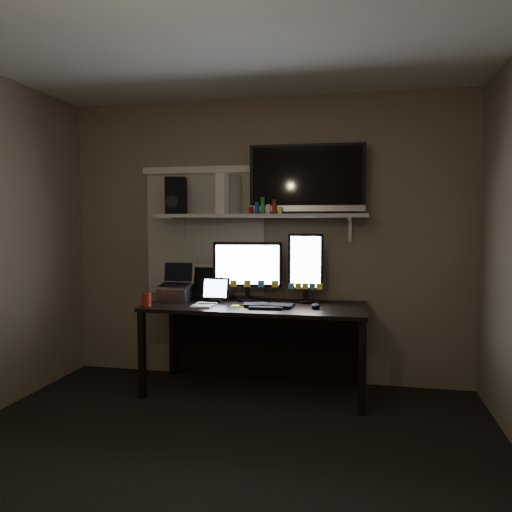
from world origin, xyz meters
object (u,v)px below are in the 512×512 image
(cup, at_px, (147,299))
(game_console, at_px, (228,194))
(tablet, at_px, (216,290))
(speaker, at_px, (176,196))
(desk, at_px, (259,323))
(monitor_portrait, at_px, (306,268))
(monitor_landscape, at_px, (248,271))
(laptop, at_px, (175,282))
(tv, at_px, (307,179))
(mouse, at_px, (316,306))
(keyboard, at_px, (268,305))

(cup, relative_size, game_console, 0.33)
(tablet, bearing_deg, speaker, 163.99)
(desk, xyz_separation_m, cup, (-0.85, -0.37, 0.23))
(speaker, bearing_deg, monitor_portrait, -14.75)
(desk, bearing_deg, monitor_landscape, 150.55)
(laptop, xyz_separation_m, tv, (1.12, 0.17, 0.88))
(mouse, bearing_deg, laptop, 164.13)
(monitor_landscape, distance_m, laptop, 0.64)
(cup, bearing_deg, speaker, 77.79)
(desk, xyz_separation_m, monitor_portrait, (0.39, 0.08, 0.47))
(tv, bearing_deg, desk, -164.87)
(keyboard, bearing_deg, tv, 45.50)
(speaker, bearing_deg, mouse, -27.03)
(monitor_portrait, bearing_deg, cup, -160.90)
(tv, bearing_deg, monitor_portrait, -93.06)
(monitor_portrait, distance_m, cup, 1.34)
(cup, height_order, speaker, speaker)
(desk, distance_m, laptop, 0.81)
(tablet, xyz_separation_m, cup, (-0.49, -0.31, -0.05))
(cup, bearing_deg, mouse, 7.48)
(desk, relative_size, tablet, 7.44)
(mouse, bearing_deg, tablet, 161.56)
(monitor_landscape, relative_size, monitor_portrait, 1.00)
(desk, height_order, keyboard, keyboard)
(tablet, height_order, cup, tablet)
(keyboard, bearing_deg, laptop, 166.76)
(speaker, bearing_deg, monitor_landscape, -15.75)
(desk, distance_m, cup, 0.96)
(mouse, distance_m, cup, 1.36)
(desk, bearing_deg, mouse, -21.16)
(tablet, bearing_deg, keyboard, -14.28)
(desk, height_order, mouse, mouse)
(laptop, distance_m, game_console, 0.89)
(desk, bearing_deg, monitor_portrait, 11.44)
(desk, height_order, tv, tv)
(tablet, distance_m, speaker, 0.91)
(keyboard, height_order, mouse, mouse)
(cup, bearing_deg, tv, 21.29)
(cup, relative_size, tv, 0.11)
(cup, bearing_deg, tablet, 32.13)
(monitor_landscape, distance_m, tablet, 0.32)
(keyboard, height_order, tv, tv)
(monitor_landscape, relative_size, keyboard, 1.45)
(keyboard, distance_m, tablet, 0.51)
(tv, bearing_deg, keyboard, -131.79)
(mouse, distance_m, tablet, 0.87)
(desk, height_order, monitor_portrait, monitor_portrait)
(tablet, distance_m, tv, 1.21)
(tablet, height_order, game_console, game_console)
(mouse, relative_size, game_console, 0.33)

